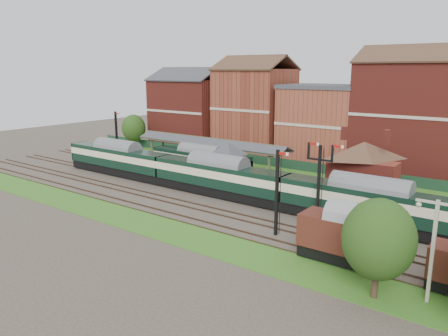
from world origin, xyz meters
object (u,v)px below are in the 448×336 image
Objects in this scene: signal_box at (228,164)px; platform_railcar at (200,161)px; goods_van_a at (342,236)px; semaphore_bracket at (319,180)px; dmu_train at (218,176)px.

platform_railcar is at bearing 155.62° from signal_box.
goods_van_a is (20.02, -12.25, -0.98)m from signal_box.
semaphore_bracket is 1.27× the size of goods_van_a.
signal_box is at bearing 148.54° from goods_van_a.
goods_van_a is at bearing -25.32° from dmu_train.
semaphore_bracket reaches higher than platform_railcar.
signal_box is 0.11× the size of dmu_train.
platform_railcar is 2.51× the size of goods_van_a.
signal_box is 23.49m from goods_van_a.
dmu_train reaches higher than goods_van_a.
semaphore_bracket is (15.04, -5.75, 1.44)m from signal_box.
signal_box is at bearing 107.05° from dmu_train.
dmu_train is 8.46× the size of goods_van_a.
signal_box reaches higher than dmu_train.
dmu_train is at bearing 169.90° from semaphore_bracket.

